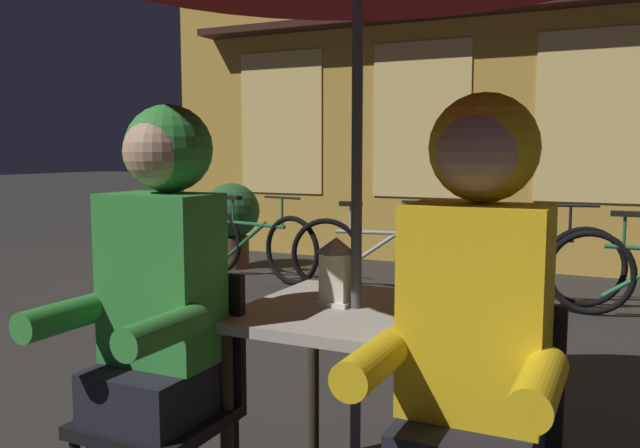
% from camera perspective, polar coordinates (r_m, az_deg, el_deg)
% --- Properties ---
extents(cafe_table, '(0.72, 0.72, 0.74)m').
position_cam_1_polar(cafe_table, '(2.23, 3.13, -9.80)').
color(cafe_table, '#B2AD9E').
rests_on(cafe_table, ground_plane).
extents(lantern, '(0.11, 0.11, 0.23)m').
position_cam_1_polar(lantern, '(2.22, 1.44, -3.95)').
color(lantern, white).
rests_on(lantern, cafe_table).
extents(chair_left, '(0.40, 0.40, 0.87)m').
position_cam_1_polar(chair_left, '(2.20, -12.78, -14.21)').
color(chair_left, black).
rests_on(chair_left, ground_plane).
extents(person_left_hooded, '(0.45, 0.56, 1.40)m').
position_cam_1_polar(person_left_hooded, '(2.06, -14.00, -5.33)').
color(person_left_hooded, black).
rests_on(person_left_hooded, ground_plane).
extents(person_right_hooded, '(0.45, 0.56, 1.40)m').
position_cam_1_polar(person_right_hooded, '(1.64, 13.11, -8.32)').
color(person_right_hooded, black).
rests_on(person_right_hooded, ground_plane).
extents(bicycle_nearest, '(1.64, 0.44, 0.84)m').
position_cam_1_polar(bicycle_nearest, '(6.53, -5.82, -1.73)').
color(bicycle_nearest, black).
rests_on(bicycle_nearest, ground_plane).
extents(bicycle_second, '(1.66, 0.35, 0.84)m').
position_cam_1_polar(bicycle_second, '(5.84, 5.36, -2.68)').
color(bicycle_second, black).
rests_on(bicycle_second, ground_plane).
extents(bicycle_third, '(1.64, 0.46, 0.84)m').
position_cam_1_polar(bicycle_third, '(5.64, 16.81, -3.25)').
color(bicycle_third, black).
rests_on(bicycle_third, ground_plane).
extents(potted_plant, '(0.60, 0.60, 0.92)m').
position_cam_1_polar(potted_plant, '(7.16, -7.64, 0.54)').
color(potted_plant, brown).
rests_on(potted_plant, ground_plane).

